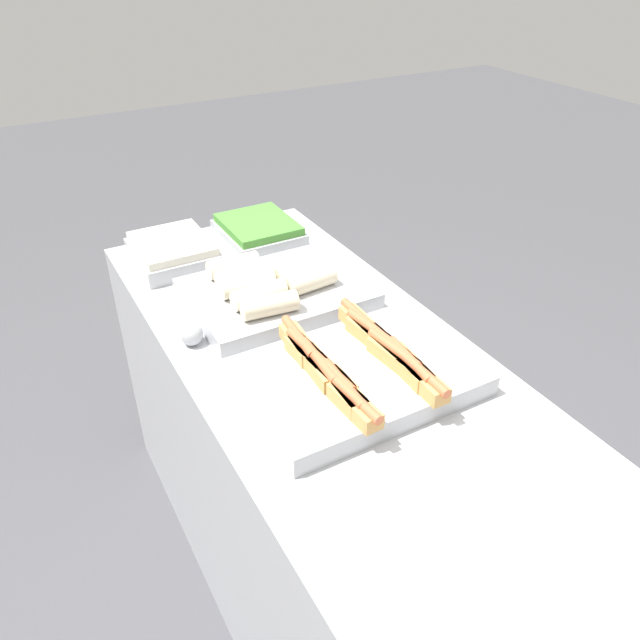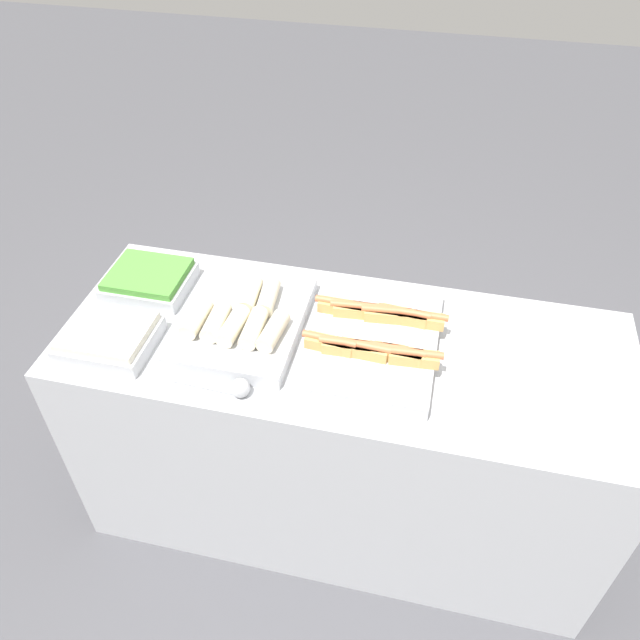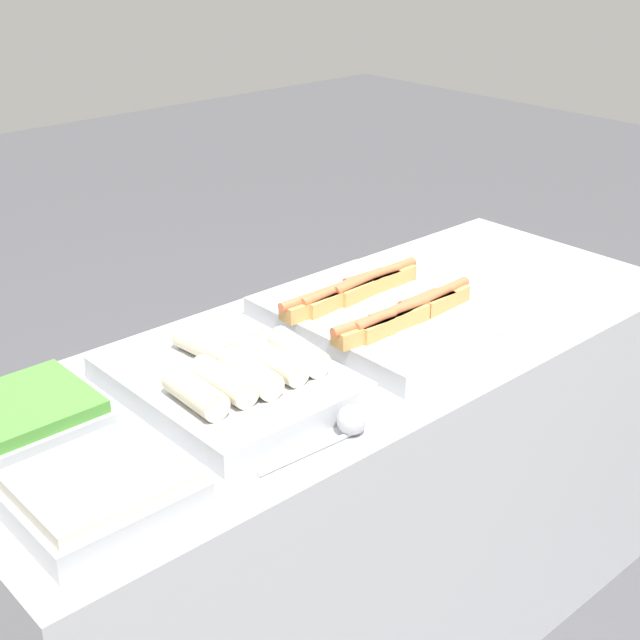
% 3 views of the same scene
% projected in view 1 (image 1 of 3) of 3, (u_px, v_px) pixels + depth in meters
% --- Properties ---
extents(ground_plane, '(12.00, 12.00, 0.00)m').
position_uv_depth(ground_plane, '(332.00, 584.00, 1.98)').
color(ground_plane, '#4C4C51').
extents(counter, '(1.78, 0.69, 0.88)m').
position_uv_depth(counter, '(334.00, 489.00, 1.74)').
color(counter, '#B7BABF').
rests_on(counter, ground_plane).
extents(tray_hotdogs, '(0.41, 0.51, 0.10)m').
position_uv_depth(tray_hotdogs, '(358.00, 372.00, 1.41)').
color(tray_hotdogs, '#B7BABF').
rests_on(tray_hotdogs, counter).
extents(tray_wraps, '(0.36, 0.47, 0.10)m').
position_uv_depth(tray_wraps, '(274.00, 291.00, 1.71)').
color(tray_wraps, '#B7BABF').
rests_on(tray_wraps, counter).
extents(tray_side_front, '(0.27, 0.23, 0.07)m').
position_uv_depth(tray_side_front, '(173.00, 251.00, 1.92)').
color(tray_side_front, '#B7BABF').
rests_on(tray_side_front, counter).
extents(tray_side_back, '(0.27, 0.23, 0.07)m').
position_uv_depth(tray_side_back, '(259.00, 232.00, 2.04)').
color(tray_side_back, '#B7BABF').
rests_on(tray_side_back, counter).
extents(serving_spoon_near, '(0.24, 0.06, 0.06)m').
position_uv_depth(serving_spoon_near, '(190.00, 333.00, 1.56)').
color(serving_spoon_near, '#B2B5BA').
rests_on(serving_spoon_near, counter).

